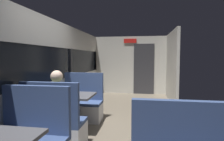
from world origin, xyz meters
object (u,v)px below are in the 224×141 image
(bench_mid_window_facing_end, at_px, (55,128))
(bench_mid_window_facing_entry, at_px, (82,106))
(dining_table_mid_window, at_px, (70,99))
(seated_passenger, at_px, (56,114))

(bench_mid_window_facing_end, bearing_deg, bench_mid_window_facing_entry, 90.00)
(dining_table_mid_window, xyz_separation_m, bench_mid_window_facing_entry, (0.00, 0.70, -0.31))
(bench_mid_window_facing_end, xyz_separation_m, seated_passenger, (0.00, 0.07, 0.21))
(bench_mid_window_facing_end, bearing_deg, dining_table_mid_window, 90.00)
(bench_mid_window_facing_end, relative_size, seated_passenger, 0.87)
(dining_table_mid_window, distance_m, seated_passenger, 0.64)
(seated_passenger, bearing_deg, bench_mid_window_facing_entry, 90.00)
(dining_table_mid_window, height_order, bench_mid_window_facing_entry, bench_mid_window_facing_entry)
(dining_table_mid_window, bearing_deg, bench_mid_window_facing_entry, 90.00)
(dining_table_mid_window, relative_size, seated_passenger, 0.71)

